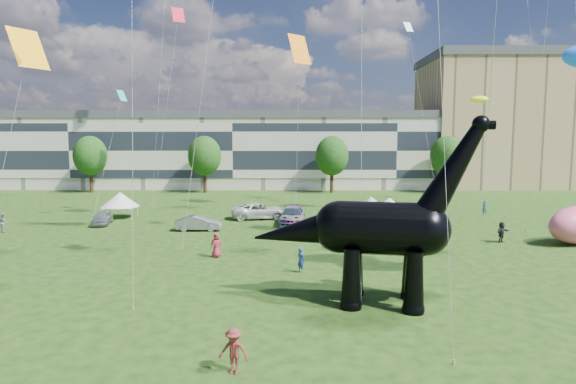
{
  "coord_description": "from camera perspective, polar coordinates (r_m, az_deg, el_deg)",
  "views": [
    {
      "loc": [
        1.5,
        -22.52,
        8.33
      ],
      "look_at": [
        1.34,
        8.0,
        5.0
      ],
      "focal_mm": 30.0,
      "sensor_mm": 36.0,
      "label": 1
    }
  ],
  "objects": [
    {
      "name": "apartment_block",
      "position": [
        95.65,
        24.24,
        7.29
      ],
      "size": [
        28.0,
        18.0,
        22.0
      ],
      "primitive_type": "cube",
      "color": "tan",
      "rests_on": "ground"
    },
    {
      "name": "visitors",
      "position": [
        36.56,
        -3.32,
        -5.61
      ],
      "size": [
        48.38,
        37.2,
        1.75
      ],
      "color": "gray",
      "rests_on": "ground"
    },
    {
      "name": "tree_mid_left",
      "position": [
        76.74,
        -9.86,
        4.62
      ],
      "size": [
        5.2,
        5.2,
        9.44
      ],
      "color": "#382314",
      "rests_on": "ground"
    },
    {
      "name": "gazebo_left",
      "position": [
        54.4,
        -19.28,
        -0.87
      ],
      "size": [
        4.29,
        4.29,
        2.76
      ],
      "rotation": [
        0.0,
        0.0,
        0.09
      ],
      "color": "silver",
      "rests_on": "ground"
    },
    {
      "name": "tree_mid_right",
      "position": [
        75.82,
        5.24,
        4.66
      ],
      "size": [
        5.2,
        5.2,
        9.44
      ],
      "color": "#382314",
      "rests_on": "ground"
    },
    {
      "name": "terrace_row",
      "position": [
        85.08,
        -6.13,
        4.63
      ],
      "size": [
        78.0,
        11.0,
        12.0
      ],
      "primitive_type": "cube",
      "color": "beige",
      "rests_on": "ground"
    },
    {
      "name": "gazebo_near",
      "position": [
        51.16,
        9.82,
        -1.33
      ],
      "size": [
        4.41,
        4.41,
        2.4
      ],
      "rotation": [
        0.0,
        0.0,
        0.35
      ],
      "color": "silver",
      "rests_on": "ground"
    },
    {
      "name": "dinosaur_sculpture",
      "position": [
        24.78,
        10.0,
        -4.59
      ],
      "size": [
        12.09,
        4.31,
        9.85
      ],
      "rotation": [
        0.0,
        0.0,
        -0.19
      ],
      "color": "black",
      "rests_on": "ground"
    },
    {
      "name": "tree_far_left",
      "position": [
        81.85,
        -22.4,
        4.34
      ],
      "size": [
        5.2,
        5.2,
        9.44
      ],
      "color": "#382314",
      "rests_on": "ground"
    },
    {
      "name": "car_white",
      "position": [
        50.85,
        -3.37,
        -2.26
      ],
      "size": [
        6.37,
        3.77,
        1.66
      ],
      "primitive_type": "imported",
      "rotation": [
        0.0,
        0.0,
        1.75
      ],
      "color": "silver",
      "rests_on": "ground"
    },
    {
      "name": "tree_far_right",
      "position": [
        79.42,
        18.33,
        4.45
      ],
      "size": [
        5.2,
        5.2,
        9.44
      ],
      "color": "#382314",
      "rests_on": "ground"
    },
    {
      "name": "ground",
      "position": [
        24.06,
        -3.39,
        -14.05
      ],
      "size": [
        220.0,
        220.0,
        0.0
      ],
      "primitive_type": "plane",
      "color": "#16330C",
      "rests_on": "ground"
    },
    {
      "name": "car_silver",
      "position": [
        50.66,
        -21.16,
        -2.9
      ],
      "size": [
        2.16,
        4.08,
        1.32
      ],
      "primitive_type": "imported",
      "rotation": [
        0.0,
        0.0,
        0.16
      ],
      "color": "#B8B8BD",
      "rests_on": "ground"
    },
    {
      "name": "car_grey",
      "position": [
        45.0,
        -10.54,
        -3.66
      ],
      "size": [
        4.2,
        1.57,
        1.37
      ],
      "primitive_type": "imported",
      "rotation": [
        0.0,
        0.0,
        1.6
      ],
      "color": "gray",
      "rests_on": "ground"
    },
    {
      "name": "gazebo_far",
      "position": [
        50.64,
        11.91,
        -1.46
      ],
      "size": [
        3.47,
        3.47,
        2.39
      ],
      "rotation": [
        0.0,
        0.0,
        0.01
      ],
      "color": "white",
      "rests_on": "ground"
    },
    {
      "name": "car_dark",
      "position": [
        47.69,
        0.51,
        -2.81
      ],
      "size": [
        2.78,
        5.92,
        1.67
      ],
      "primitive_type": "imported",
      "rotation": [
        0.0,
        0.0,
        -0.08
      ],
      "color": "#595960",
      "rests_on": "ground"
    }
  ]
}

